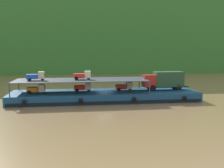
# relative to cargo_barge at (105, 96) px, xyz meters

# --- Properties ---
(ground_plane) EXTENTS (400.00, 400.00, 0.00)m
(ground_plane) POSITION_rel_cargo_barge_xyz_m (0.00, 0.02, -0.75)
(ground_plane) COLOR brown
(hillside_far_bank) EXTENTS (126.58, 40.77, 35.55)m
(hillside_far_bank) POSITION_rel_cargo_barge_xyz_m (0.00, 67.21, 19.28)
(hillside_far_bank) COLOR #33702D
(hillside_far_bank) RESTS_ON ground
(cargo_barge) EXTENTS (30.10, 8.16, 1.50)m
(cargo_barge) POSITION_rel_cargo_barge_xyz_m (0.00, 0.00, 0.00)
(cargo_barge) COLOR navy
(cargo_barge) RESTS_ON ground
(covered_lorry) EXTENTS (7.89, 2.41, 3.10)m
(covered_lorry) POSITION_rel_cargo_barge_xyz_m (10.07, 0.32, 2.45)
(covered_lorry) COLOR maroon
(covered_lorry) RESTS_ON cargo_barge
(cargo_rack) EXTENTS (20.90, 6.83, 2.00)m
(cargo_rack) POSITION_rel_cargo_barge_xyz_m (-3.80, 0.02, 2.69)
(cargo_rack) COLOR #383D47
(cargo_rack) RESTS_ON cargo_barge
(mini_truck_lower_stern) EXTENTS (2.79, 1.29, 1.38)m
(mini_truck_lower_stern) POSITION_rel_cargo_barge_xyz_m (-10.75, -0.55, 1.44)
(mini_truck_lower_stern) COLOR orange
(mini_truck_lower_stern) RESTS_ON cargo_barge
(mini_truck_lower_aft) EXTENTS (2.77, 1.25, 1.38)m
(mini_truck_lower_aft) POSITION_rel_cargo_barge_xyz_m (-3.55, 0.61, 1.44)
(mini_truck_lower_aft) COLOR red
(mini_truck_lower_aft) RESTS_ON cargo_barge
(mini_truck_lower_mid) EXTENTS (2.74, 1.21, 1.38)m
(mini_truck_lower_mid) POSITION_rel_cargo_barge_xyz_m (3.31, 0.56, 1.44)
(mini_truck_lower_mid) COLOR red
(mini_truck_lower_mid) RESTS_ON cargo_barge
(mini_truck_upper_stern) EXTENTS (2.79, 1.28, 1.38)m
(mini_truck_upper_stern) POSITION_rel_cargo_barge_xyz_m (-10.80, -0.38, 3.44)
(mini_truck_upper_stern) COLOR #1E47B7
(mini_truck_upper_stern) RESTS_ON cargo_rack
(mini_truck_upper_mid) EXTENTS (2.76, 1.23, 1.38)m
(mini_truck_upper_mid) POSITION_rel_cargo_barge_xyz_m (-3.60, -0.09, 3.44)
(mini_truck_upper_mid) COLOR red
(mini_truck_upper_mid) RESTS_ON cargo_rack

